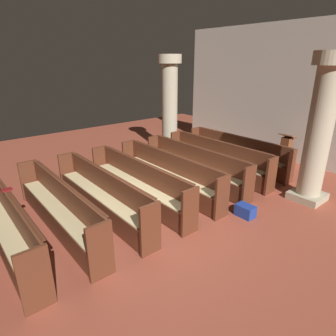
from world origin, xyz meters
TOP-DOWN VIEW (x-y plane):
  - ground_plane at (0.00, 0.00)m, footprint 19.20×19.20m
  - back_wall at (0.00, 6.08)m, footprint 10.00×0.16m
  - pew_row_0 at (-1.05, 4.13)m, footprint 3.79×0.47m
  - pew_row_1 at (-1.05, 3.15)m, footprint 3.79×0.46m
  - pew_row_2 at (-1.05, 2.18)m, footprint 3.79×0.46m
  - pew_row_3 at (-1.05, 1.20)m, footprint 3.79×0.47m
  - pew_row_4 at (-1.05, 0.23)m, footprint 3.79×0.46m
  - pew_row_5 at (-1.05, -0.75)m, footprint 3.79×0.46m
  - pew_row_6 at (-1.05, -1.72)m, footprint 3.79×0.47m
  - pew_row_7 at (-1.05, -2.70)m, footprint 3.79×0.46m
  - pillar_aisle_side at (1.62, 3.57)m, footprint 0.82×0.82m
  - pillar_far_side at (-3.66, 3.47)m, footprint 0.82×0.82m
  - lectern at (-0.09, 5.48)m, footprint 0.48×0.45m
  - hymn_book at (-1.39, -2.51)m, footprint 0.13×0.19m
  - kneeler_box_blue at (1.12, 1.66)m, footprint 0.42×0.28m

SIDE VIEW (x-z plane):
  - ground_plane at x=0.00m, z-range 0.00..0.00m
  - kneeler_box_blue at x=1.12m, z-range 0.00..0.27m
  - lectern at x=-0.09m, z-range -0.09..0.99m
  - pew_row_0 at x=-1.05m, z-range 0.03..1.03m
  - pew_row_1 at x=-1.05m, z-range 0.03..1.03m
  - pew_row_2 at x=-1.05m, z-range 0.03..1.03m
  - pew_row_3 at x=-1.05m, z-range 0.03..1.03m
  - pew_row_4 at x=-1.05m, z-range 0.03..1.03m
  - pew_row_5 at x=-1.05m, z-range 0.03..1.03m
  - pew_row_6 at x=-1.05m, z-range 0.03..1.03m
  - pew_row_7 at x=-1.05m, z-range 0.03..1.03m
  - hymn_book at x=-1.39m, z-range 1.00..1.03m
  - pillar_aisle_side at x=1.62m, z-range 0.07..3.58m
  - pillar_far_side at x=-3.66m, z-range 0.07..3.58m
  - back_wall at x=0.00m, z-range 0.00..4.50m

